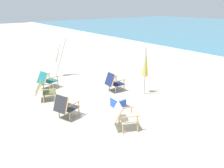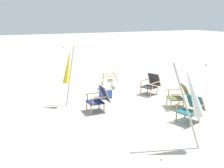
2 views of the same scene
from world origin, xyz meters
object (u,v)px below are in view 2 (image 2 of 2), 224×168
beach_chair_front_left (151,84)px  cooler_box (105,92)px  beach_chair_mid_center (111,78)px  umbrella_furled_white (193,93)px  beach_chair_back_right (180,95)px  umbrella_furled_yellow (68,67)px  beach_chair_front_right (192,108)px  beach_chair_far_center (100,98)px

beach_chair_front_left → cooler_box: beach_chair_front_left is taller
beach_chair_mid_center → umbrella_furled_white: (-5.61, 0.63, 0.89)m
umbrella_furled_white → cooler_box: 4.54m
beach_chair_back_right → umbrella_furled_yellow: (1.92, 3.29, 0.91)m
beach_chair_front_right → umbrella_furled_white: size_ratio=0.44×
beach_chair_back_right → umbrella_furled_yellow: size_ratio=0.44×
beach_chair_back_right → beach_chair_far_center: 2.73m
beach_chair_far_center → cooler_box: size_ratio=1.66×
beach_chair_mid_center → cooler_box: (-1.21, 0.81, -0.22)m
beach_chair_back_right → cooler_box: beach_chair_back_right is taller
beach_chair_front_right → umbrella_furled_white: (-1.17, 1.12, 0.89)m
beach_chair_front_right → beach_chair_back_right: beach_chair_back_right is taller
beach_chair_back_right → beach_chair_front_left: bearing=0.0°
beach_chair_back_right → cooler_box: 2.79m
beach_chair_front_right → beach_chair_mid_center: 4.46m
beach_chair_front_right → beach_chair_front_left: size_ratio=1.06×
beach_chair_front_right → cooler_box: 3.48m
beach_chair_far_center → beach_chair_front_right: bearing=-133.5°
umbrella_furled_yellow → cooler_box: umbrella_furled_yellow is taller
beach_chair_front_left → umbrella_furled_white: (-4.03, 1.65, 0.88)m
beach_chair_back_right → beach_chair_mid_center: size_ratio=0.98×
beach_chair_mid_center → cooler_box: 1.47m
beach_chair_far_center → cooler_box: 1.50m
beach_chair_front_right → umbrella_furled_yellow: bearing=42.2°
beach_chair_back_right → beach_chair_front_left: 1.72m
cooler_box → beach_chair_mid_center: bearing=-33.6°
beach_chair_front_right → beach_chair_mid_center: beach_chair_mid_center is taller
beach_chair_front_right → umbrella_furled_yellow: umbrella_furled_yellow is taller
beach_chair_far_center → umbrella_furled_white: 3.40m
beach_chair_far_center → cooler_box: (1.26, -0.78, -0.23)m
beach_chair_front_right → umbrella_furled_white: bearing=136.3°
beach_chair_front_right → cooler_box: beach_chair_front_right is taller
beach_chair_mid_center → beach_chair_front_left: bearing=-147.2°
beach_chair_back_right → beach_chair_mid_center: (3.31, 1.02, 0.00)m
beach_chair_back_right → umbrella_furled_yellow: 3.91m
beach_chair_back_right → beach_chair_far_center: (0.84, 2.60, 0.01)m
beach_chair_far_center → umbrella_furled_white: size_ratio=0.40×
beach_chair_front_right → beach_chair_front_left: 2.90m
beach_chair_back_right → umbrella_furled_yellow: bearing=59.7°
beach_chair_far_center → umbrella_furled_yellow: umbrella_furled_yellow is taller
beach_chair_front_right → cooler_box: bearing=21.9°
beach_chair_front_right → beach_chair_far_center: 2.86m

